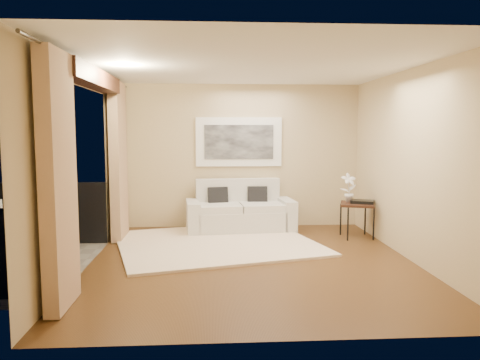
{
  "coord_description": "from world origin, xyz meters",
  "views": [
    {
      "loc": [
        -0.56,
        -6.37,
        1.83
      ],
      "look_at": [
        -0.1,
        1.0,
        1.05
      ],
      "focal_mm": 35.0,
      "sensor_mm": 36.0,
      "label": 1
    }
  ],
  "objects": [
    {
      "name": "glass_b",
      "position": [
        -3.29,
        -0.23,
        0.89
      ],
      "size": [
        0.06,
        0.06,
        0.12
      ],
      "primitive_type": "cylinder",
      "color": "white",
      "rests_on": "bistro_table"
    },
    {
      "name": "artwork",
      "position": [
        -0.03,
        2.46,
        1.62
      ],
      "size": [
        1.62,
        0.07,
        0.92
      ],
      "color": "white",
      "rests_on": "room_shell"
    },
    {
      "name": "orchid",
      "position": [
        1.81,
        1.52,
        0.85
      ],
      "size": [
        0.29,
        0.21,
        0.5
      ],
      "primitive_type": "imported",
      "rotation": [
        0.0,
        0.0,
        0.14
      ],
      "color": "white",
      "rests_on": "side_table"
    },
    {
      "name": "balcony_chair_far",
      "position": [
        -2.86,
        -0.05,
        0.6
      ],
      "size": [
        0.46,
        0.47,
        1.04
      ],
      "rotation": [
        0.0,
        0.0,
        3.11
      ],
      "color": "#321910",
      "rests_on": "balcony"
    },
    {
      "name": "curtains",
      "position": [
        -2.11,
        0.0,
        1.34
      ],
      "size": [
        0.16,
        4.8,
        2.64
      ],
      "color": "tan",
      "rests_on": "ground"
    },
    {
      "name": "side_table",
      "position": [
        1.93,
        1.39,
        0.54
      ],
      "size": [
        0.68,
        0.68,
        0.6
      ],
      "rotation": [
        0.0,
        0.0,
        -0.29
      ],
      "color": "#321910",
      "rests_on": "floor"
    },
    {
      "name": "rug",
      "position": [
        -0.48,
        1.06,
        0.02
      ],
      "size": [
        3.63,
        3.35,
        0.04
      ],
      "primitive_type": "cube",
      "rotation": [
        0.0,
        0.0,
        0.26
      ],
      "color": "#FDE6CC",
      "rests_on": "floor"
    },
    {
      "name": "room_shell",
      "position": [
        -2.13,
        0.0,
        2.52
      ],
      "size": [
        5.0,
        6.4,
        5.0
      ],
      "color": "white",
      "rests_on": "ground"
    },
    {
      "name": "floor",
      "position": [
        0.0,
        0.0,
        0.0
      ],
      "size": [
        5.0,
        5.0,
        0.0
      ],
      "primitive_type": "plane",
      "color": "#543518",
      "rests_on": "ground"
    },
    {
      "name": "tray",
      "position": [
        2.02,
        1.38,
        0.62
      ],
      "size": [
        0.46,
        0.4,
        0.05
      ],
      "primitive_type": "cube",
      "rotation": [
        0.0,
        0.0,
        -0.39
      ],
      "color": "black",
      "rests_on": "side_table"
    },
    {
      "name": "sofa",
      "position": [
        -0.04,
        2.09,
        0.33
      ],
      "size": [
        2.01,
        1.0,
        0.93
      ],
      "rotation": [
        0.0,
        0.0,
        0.09
      ],
      "color": "silver",
      "rests_on": "floor"
    },
    {
      "name": "balcony",
      "position": [
        -3.31,
        0.0,
        0.18
      ],
      "size": [
        1.81,
        2.6,
        1.17
      ],
      "color": "#605B56",
      "rests_on": "ground"
    }
  ]
}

